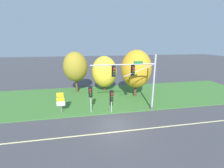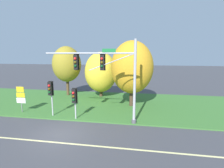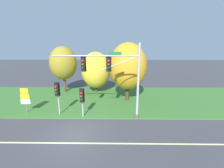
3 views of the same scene
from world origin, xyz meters
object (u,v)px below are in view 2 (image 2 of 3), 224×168
Objects in this scene: traffic_signal_mast at (109,71)px; pedestrian_signal_near_kerb at (74,97)px; tree_behind_signpost at (132,67)px; tree_nearest_road at (67,64)px; tree_left_of_mast at (101,72)px; pedestrian_signal_further_along at (51,91)px; route_sign_post at (21,96)px.

pedestrian_signal_near_kerb is (-3.02, -0.02, -2.33)m from traffic_signal_mast.
tree_nearest_road is at bearing 158.19° from tree_behind_signpost.
tree_left_of_mast is at bearing 87.98° from pedestrian_signal_near_kerb.
pedestrian_signal_further_along reaches higher than pedestrian_signal_near_kerb.
tree_nearest_road is 0.95× the size of tree_behind_signpost.
pedestrian_signal_near_kerb is 1.07× the size of route_sign_post.
traffic_signal_mast is at bearing -4.26° from pedestrian_signal_further_along.
pedestrian_signal_near_kerb reaches higher than route_sign_post.
pedestrian_signal_further_along is at bearing -8.70° from route_sign_post.
tree_left_of_mast is (2.73, 8.23, 0.89)m from pedestrian_signal_further_along.
traffic_signal_mast is 9.38m from route_sign_post.
pedestrian_signal_near_kerb is 8.76m from tree_left_of_mast.
pedestrian_signal_further_along is (-5.44, 0.41, -1.92)m from traffic_signal_mast.
route_sign_post is 8.26m from tree_nearest_road.
traffic_signal_mast reaches higher than pedestrian_signal_further_along.
pedestrian_signal_near_kerb is 7.19m from tree_behind_signpost.
pedestrian_signal_further_along is at bearing -76.22° from tree_nearest_road.
tree_behind_signpost is (4.32, -3.66, 0.98)m from tree_left_of_mast.
tree_nearest_road reaches higher than pedestrian_signal_near_kerb.
route_sign_post is (-5.91, 0.96, -0.39)m from pedestrian_signal_near_kerb.
pedestrian_signal_near_kerb is 0.42× the size of tree_nearest_road.
tree_nearest_road reaches higher than tree_left_of_mast.
traffic_signal_mast is at bearing -72.57° from tree_left_of_mast.
tree_behind_signpost reaches higher than tree_nearest_road.
tree_behind_signpost reaches higher than pedestrian_signal_further_along.
traffic_signal_mast is 2.36× the size of pedestrian_signal_further_along.
route_sign_post is 0.44× the size of tree_left_of_mast.
tree_behind_signpost reaches higher than pedestrian_signal_near_kerb.
pedestrian_signal_further_along is at bearing 175.74° from traffic_signal_mast.
traffic_signal_mast is 2.97× the size of route_sign_post.
route_sign_post is at bearing -128.91° from tree_left_of_mast.
tree_behind_signpost reaches higher than route_sign_post.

